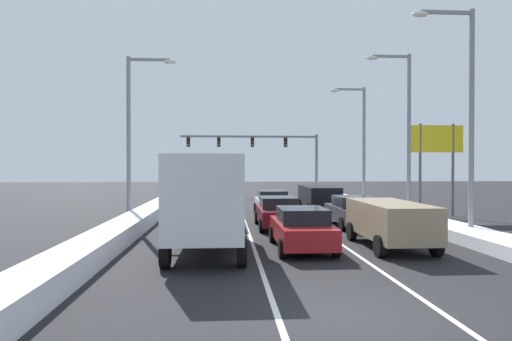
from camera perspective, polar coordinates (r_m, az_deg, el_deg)
ground_plane at (r=24.20m, az=2.70°, el=-6.55°), size 120.00×120.00×0.00m
lane_stripe_between_right_lane_and_center_lane at (r=28.10m, az=5.29°, el=-5.54°), size 0.14×41.01×0.01m
lane_stripe_between_center_lane_and_left_lane at (r=27.77m, az=-1.69°, el=-5.61°), size 0.14×41.01×0.01m
snow_bank_right_shoulder at (r=29.39m, az=15.58°, el=-4.83°), size 1.79×41.01×0.48m
snow_bank_left_shoulder at (r=28.04m, az=-12.61°, el=-4.85°), size 1.30×41.01×0.70m
suv_tan_right_lane_nearest at (r=17.55m, az=16.39°, el=-5.98°), size 2.16×4.90×1.67m
sedan_charcoal_right_lane_second at (r=23.14m, az=11.95°, el=-4.99°), size 2.00×4.50×1.51m
suv_black_right_lane_third at (r=29.98m, az=7.87°, el=-3.21°), size 2.16×4.90×1.67m
sedan_red_center_lane_nearest at (r=16.65m, az=5.71°, el=-7.19°), size 2.00×4.50×1.51m
sedan_maroon_center_lane_second at (r=22.17m, az=2.71°, el=-5.22°), size 2.00×4.50×1.51m
sedan_silver_center_lane_third at (r=27.74m, az=2.01°, el=-4.04°), size 2.00×4.50×1.51m
box_truck_left_lane_nearest at (r=16.00m, az=-6.15°, el=-3.41°), size 2.53×7.20×3.36m
suv_white_left_lane_second at (r=24.25m, az=-5.02°, el=-4.12°), size 2.16×4.90×1.67m
sedan_navy_left_lane_third at (r=30.99m, az=-5.48°, el=-3.55°), size 2.00×4.50×1.51m
traffic_light_gantry at (r=46.42m, az=1.16°, el=2.94°), size 14.00×0.47×6.20m
street_lamp_right_near at (r=20.91m, az=24.57°, el=7.58°), size 2.66×0.36×9.49m
street_lamp_right_mid at (r=27.81m, az=17.96°, el=5.84°), size 2.66×0.36×9.46m
street_lamp_right_far at (r=34.70m, az=12.81°, el=4.25°), size 2.66×0.36×8.80m
street_lamp_left_mid at (r=25.51m, az=-14.89°, el=5.64°), size 2.66×0.36×8.88m
roadside_sign_right at (r=29.02m, az=21.64°, el=2.55°), size 3.20×0.16×5.50m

